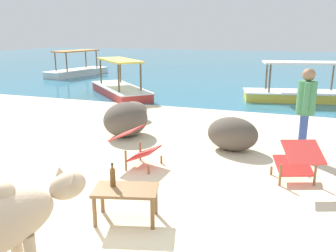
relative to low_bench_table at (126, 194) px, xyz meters
name	(u,v)px	position (x,y,z in m)	size (l,w,h in m)	color
sand_beach	(89,237)	(-0.26, -0.45, -0.37)	(18.00, 14.00, 0.04)	beige
water_surface	(261,65)	(-0.26, 21.55, -0.39)	(60.00, 36.00, 0.03)	teal
low_bench_table	(126,194)	(0.00, 0.00, 0.00)	(0.85, 0.62, 0.42)	brown
bottle	(113,177)	(-0.17, 0.01, 0.19)	(0.07, 0.07, 0.30)	brown
deck_chair_near	(298,160)	(1.95, 1.79, 0.04)	(0.77, 0.90, 0.68)	brown
deck_chair_far	(136,144)	(-0.64, 1.70, 0.04)	(0.80, 0.58, 0.68)	brown
person_standing	(306,107)	(2.03, 3.03, 0.60)	(0.32, 0.51, 1.62)	#334C99
shore_rock_large	(133,111)	(-2.03, 4.61, -0.11)	(0.74, 0.57, 0.48)	gray
shore_rock_medium	(233,134)	(0.78, 3.07, -0.03)	(0.98, 0.71, 0.64)	brown
shore_rock_small	(126,119)	(-1.58, 3.27, 0.02)	(1.10, 0.91, 0.74)	brown
boat_red	(120,88)	(-4.05, 7.89, -0.10)	(3.41, 3.41, 1.29)	#C63833
boat_yellow	(300,93)	(2.08, 8.95, -0.10)	(3.83, 1.88, 1.29)	gold
boat_white	(77,70)	(-8.84, 12.51, -0.10)	(1.85, 3.83, 1.29)	white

